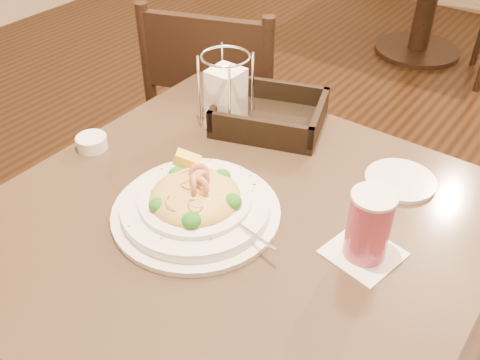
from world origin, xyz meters
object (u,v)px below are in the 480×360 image
Objects in this scene: side_plate at (400,180)px; butter_ramekin at (92,142)px; bread_basket at (270,116)px; main_table at (235,299)px; napkin_caddy at (226,96)px; dining_chair_near at (221,124)px; drink_glass at (369,226)px; pasta_bowl at (196,203)px.

side_plate is 0.68m from butter_ramekin.
bread_basket is at bearing 50.16° from butter_ramekin.
main_table is 0.43m from bread_basket.
bread_basket is at bearing 34.88° from napkin_caddy.
dining_chair_near is 0.80m from side_plate.
drink_glass reaches higher than side_plate.
pasta_bowl is 1.99× the size of napkin_caddy.
drink_glass reaches higher than pasta_bowl.
side_plate is (-0.03, 0.23, -0.06)m from drink_glass.
napkin_caddy is at bearing -145.12° from bread_basket.
bread_basket is at bearing 124.00° from dining_chair_near.
bread_basket is (-0.07, 0.35, -0.01)m from pasta_bowl.
pasta_bowl is (-0.06, -0.04, 0.27)m from main_table.
side_plate is at bearing -4.04° from bread_basket.
dining_chair_near reaches higher than side_plate.
butter_ramekin is at bearing -174.47° from drink_glass.
dining_chair_near is (-0.49, 0.58, -0.02)m from main_table.
pasta_bowl is at bearing -129.95° from side_plate.
main_table is 0.28m from pasta_bowl.
dining_chair_near is 6.68× the size of drink_glass.
dining_chair_near is at bearing 158.09° from side_plate.
main_table is 13.13× the size of butter_ramekin.
main_table is at bearing 110.15° from dining_chair_near.
main_table is 4.96× the size of napkin_caddy.
butter_ramekin is (-0.61, -0.30, 0.01)m from side_plate.
drink_glass is at bearing 124.72° from dining_chair_near.
bread_basket is 0.12m from napkin_caddy.
butter_ramekin is (-0.40, -0.00, 0.25)m from main_table.
bread_basket is 2.05× the size of side_plate.
drink_glass is at bearing 17.45° from pasta_bowl.
napkin_caddy is (-0.15, 0.30, 0.05)m from pasta_bowl.
pasta_bowl reaches higher than bread_basket.
bread_basket is (-0.13, 0.32, 0.26)m from main_table.
drink_glass is 0.77× the size of napkin_caddy.
drink_glass is (0.73, -0.51, 0.32)m from dining_chair_near.
bread_basket reaches higher than side_plate.
side_plate is at bearing 25.79° from butter_ramekin.
bread_basket is at bearing 145.47° from drink_glass.
pasta_bowl is 2.59× the size of drink_glass.
napkin_caddy reaches higher than pasta_bowl.
drink_glass is 0.50m from napkin_caddy.
side_plate is (0.35, -0.02, -0.02)m from bread_basket.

